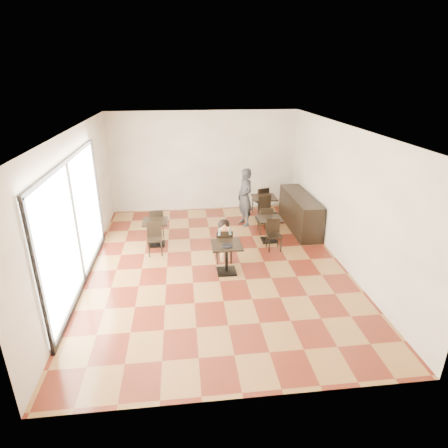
{
  "coord_description": "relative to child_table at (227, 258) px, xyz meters",
  "views": [
    {
      "loc": [
        -0.73,
        -7.92,
        4.31
      ],
      "look_at": [
        0.2,
        0.11,
        1.0
      ],
      "focal_mm": 30.0,
      "sensor_mm": 36.0,
      "label": 1
    }
  ],
  "objects": [
    {
      "name": "chair_left_a",
      "position": [
        -1.67,
        2.23,
        0.05
      ],
      "size": [
        0.39,
        0.39,
        0.82
      ],
      "primitive_type": null,
      "rotation": [
        0.0,
        0.0,
        3.2
      ],
      "color": "black",
      "rests_on": "floor"
    },
    {
      "name": "wall_back",
      "position": [
        -0.2,
        4.39,
        1.24
      ],
      "size": [
        6.0,
        0.01,
        3.2
      ],
      "primitive_type": "cube",
      "color": "white",
      "rests_on": "floor"
    },
    {
      "name": "cafe_table_left",
      "position": [
        -1.67,
        1.68,
        -0.02
      ],
      "size": [
        0.68,
        0.68,
        0.69
      ],
      "primitive_type": null,
      "rotation": [
        0.0,
        0.0,
        0.06
      ],
      "color": "black",
      "rests_on": "floor"
    },
    {
      "name": "cafe_table_mid",
      "position": [
        1.36,
        1.59,
        -0.03
      ],
      "size": [
        0.63,
        0.63,
        0.66
      ],
      "primitive_type": null,
      "rotation": [
        0.0,
        0.0,
        -0.0
      ],
      "color": "black",
      "rests_on": "floor"
    },
    {
      "name": "cafe_table_back",
      "position": [
        1.54,
        3.14,
        0.02
      ],
      "size": [
        0.9,
        0.9,
        0.75
      ],
      "primitive_type": null,
      "rotation": [
        0.0,
        0.0,
        0.33
      ],
      "color": "black",
      "rests_on": "floor"
    },
    {
      "name": "chair_left_b",
      "position": [
        -1.67,
        1.13,
        0.05
      ],
      "size": [
        0.39,
        0.39,
        0.82
      ],
      "primitive_type": null,
      "rotation": [
        0.0,
        0.0,
        0.06
      ],
      "color": "black",
      "rests_on": "floor"
    },
    {
      "name": "chair_back_a",
      "position": [
        1.54,
        3.69,
        0.09
      ],
      "size": [
        0.52,
        0.52,
        0.9
      ],
      "primitive_type": null,
      "rotation": [
        0.0,
        0.0,
        3.47
      ],
      "color": "black",
      "rests_on": "floor"
    },
    {
      "name": "wall_left",
      "position": [
        -3.2,
        0.39,
        1.24
      ],
      "size": [
        0.01,
        8.0,
        3.2
      ],
      "primitive_type": "cube",
      "color": "white",
      "rests_on": "floor"
    },
    {
      "name": "storefront_window",
      "position": [
        -3.17,
        -0.11,
        1.04
      ],
      "size": [
        0.04,
        4.5,
        2.6
      ],
      "primitive_type": "cube",
      "color": "white",
      "rests_on": "floor"
    },
    {
      "name": "chair_back_b",
      "position": [
        1.54,
        2.59,
        0.09
      ],
      "size": [
        0.52,
        0.52,
        0.9
      ],
      "primitive_type": null,
      "rotation": [
        0.0,
        0.0,
        0.33
      ],
      "color": "black",
      "rests_on": "floor"
    },
    {
      "name": "chair_mid_b",
      "position": [
        1.36,
        1.04,
        0.04
      ],
      "size": [
        0.36,
        0.36,
        0.8
      ],
      "primitive_type": null,
      "rotation": [
        0.0,
        0.0,
        -0.0
      ],
      "color": "black",
      "rests_on": "floor"
    },
    {
      "name": "ceiling",
      "position": [
        -0.2,
        0.39,
        2.84
      ],
      "size": [
        6.0,
        8.0,
        0.01
      ],
      "primitive_type": "cube",
      "color": "white",
      "rests_on": "floor"
    },
    {
      "name": "child_table",
      "position": [
        0.0,
        0.0,
        0.0
      ],
      "size": [
        0.68,
        0.68,
        0.72
      ],
      "primitive_type": null,
      "color": "black",
      "rests_on": "floor"
    },
    {
      "name": "child",
      "position": [
        0.0,
        0.55,
        0.18
      ],
      "size": [
        0.39,
        0.54,
        1.08
      ],
      "primitive_type": null,
      "color": "slate",
      "rests_on": "child_chair"
    },
    {
      "name": "wall_right",
      "position": [
        2.8,
        0.39,
        1.24
      ],
      "size": [
        0.01,
        8.0,
        3.2
      ],
      "primitive_type": "cube",
      "color": "white",
      "rests_on": "floor"
    },
    {
      "name": "chair_mid_a",
      "position": [
        1.36,
        2.14,
        0.04
      ],
      "size": [
        0.36,
        0.36,
        0.8
      ],
      "primitive_type": null,
      "rotation": [
        0.0,
        0.0,
        3.14
      ],
      "color": "black",
      "rests_on": "floor"
    },
    {
      "name": "child_chair",
      "position": [
        0.0,
        0.55,
        0.07
      ],
      "size": [
        0.39,
        0.39,
        0.86
      ],
      "primitive_type": null,
      "rotation": [
        0.0,
        0.0,
        3.14
      ],
      "color": "black",
      "rests_on": "floor"
    },
    {
      "name": "plate",
      "position": [
        0.0,
        -0.1,
        0.37
      ],
      "size": [
        0.24,
        0.24,
        0.01
      ],
      "primitive_type": "cylinder",
      "color": "black",
      "rests_on": "child_table"
    },
    {
      "name": "pizza_slice",
      "position": [
        0.0,
        0.36,
        0.58
      ],
      "size": [
        0.25,
        0.19,
        0.06
      ],
      "primitive_type": null,
      "color": "tan",
      "rests_on": "child"
    },
    {
      "name": "floor",
      "position": [
        -0.2,
        0.39,
        -0.36
      ],
      "size": [
        6.0,
        8.0,
        0.01
      ],
      "primitive_type": "cube",
      "color": "olive",
      "rests_on": "ground"
    },
    {
      "name": "service_counter",
      "position": [
        2.45,
        2.39,
        0.14
      ],
      "size": [
        0.6,
        2.4,
        1.0
      ],
      "primitive_type": "cube",
      "color": "black",
      "rests_on": "floor"
    },
    {
      "name": "wall_front",
      "position": [
        -0.2,
        -3.61,
        1.24
      ],
      "size": [
        6.0,
        0.01,
        3.2
      ],
      "primitive_type": "cube",
      "color": "white",
      "rests_on": "floor"
    },
    {
      "name": "adult_patron",
      "position": [
        0.89,
        2.84,
        0.5
      ],
      "size": [
        0.59,
        0.73,
        1.72
      ],
      "primitive_type": "imported",
      "rotation": [
        0.0,
        0.0,
        -1.24
      ],
      "color": "#323136",
      "rests_on": "floor"
    }
  ]
}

